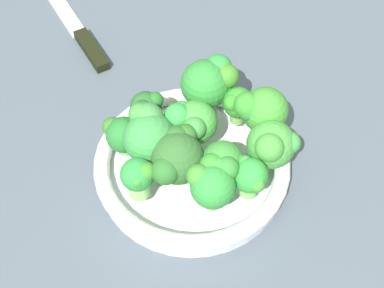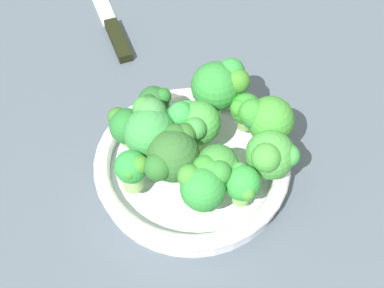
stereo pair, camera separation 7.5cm
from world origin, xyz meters
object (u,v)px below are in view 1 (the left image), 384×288
(broccoli_floret_5, at_px, (223,164))
(broccoli_floret_0, at_px, (209,82))
(broccoli_floret_6, at_px, (177,156))
(knife, at_px, (80,34))
(broccoli_floret_8, at_px, (250,176))
(broccoli_floret_3, at_px, (192,122))
(broccoli_floret_7, at_px, (211,183))
(broccoli_floret_9, at_px, (238,104))
(broccoli_floret_10, at_px, (147,109))
(broccoli_floret_2, at_px, (261,110))
(broccoli_floret_12, at_px, (124,134))
(bowl, at_px, (192,166))
(broccoli_floret_11, at_px, (150,135))
(broccoli_floret_4, at_px, (273,145))
(broccoli_floret_1, at_px, (138,177))

(broccoli_floret_5, bearing_deg, broccoli_floret_0, 7.22)
(broccoli_floret_0, distance_m, broccoli_floret_6, 0.13)
(broccoli_floret_0, distance_m, knife, 0.30)
(broccoli_floret_5, xyz_separation_m, broccoli_floret_8, (-0.01, -0.03, -0.01))
(broccoli_floret_3, distance_m, broccoli_floret_7, 0.10)
(broccoli_floret_8, relative_size, broccoli_floret_9, 1.02)
(broccoli_floret_3, bearing_deg, broccoli_floret_10, 65.71)
(broccoli_floret_2, distance_m, broccoli_floret_10, 0.15)
(broccoli_floret_0, distance_m, broccoli_floret_5, 0.13)
(broccoli_floret_7, xyz_separation_m, broccoli_floret_9, (0.13, -0.04, -0.00))
(broccoli_floret_0, relative_size, knife, 0.34)
(broccoli_floret_2, xyz_separation_m, broccoli_floret_9, (0.02, 0.03, -0.01))
(broccoli_floret_6, relative_size, broccoli_floret_12, 1.48)
(broccoli_floret_8, xyz_separation_m, knife, (0.33, 0.26, -0.07))
(broccoli_floret_0, relative_size, broccoli_floret_10, 1.33)
(broccoli_floret_0, relative_size, broccoli_floret_7, 1.21)
(broccoli_floret_8, bearing_deg, broccoli_floret_9, 5.18)
(bowl, distance_m, broccoli_floret_3, 0.07)
(broccoli_floret_5, bearing_deg, bowl, 45.07)
(broccoli_floret_3, relative_size, broccoli_floret_8, 1.22)
(broccoli_floret_9, distance_m, broccoli_floret_12, 0.16)
(broccoli_floret_9, relative_size, broccoli_floret_11, 0.72)
(broccoli_floret_2, relative_size, broccoli_floret_5, 1.16)
(broccoli_floret_4, relative_size, broccoli_floret_8, 1.22)
(broccoli_floret_1, bearing_deg, broccoli_floret_6, -62.78)
(broccoli_floret_8, height_order, broccoli_floret_10, broccoli_floret_10)
(broccoli_floret_12, bearing_deg, broccoli_floret_3, -82.22)
(broccoli_floret_8, distance_m, broccoli_floret_9, 0.12)
(broccoli_floret_5, distance_m, broccoli_floret_11, 0.10)
(bowl, xyz_separation_m, broccoli_floret_2, (0.04, -0.09, 0.07))
(broccoli_floret_0, bearing_deg, broccoli_floret_6, 161.61)
(broccoli_floret_10, distance_m, knife, 0.27)
(bowl, relative_size, broccoli_floret_9, 4.52)
(broccoli_floret_11, bearing_deg, broccoli_floret_3, -63.36)
(broccoli_floret_0, bearing_deg, bowl, 166.01)
(broccoli_floret_5, height_order, broccoli_floret_9, broccoli_floret_5)
(broccoli_floret_1, height_order, broccoli_floret_9, broccoli_floret_1)
(broccoli_floret_10, bearing_deg, broccoli_floret_9, -84.97)
(broccoli_floret_11, height_order, knife, broccoli_floret_11)
(broccoli_floret_4, relative_size, broccoli_floret_7, 1.09)
(broccoli_floret_0, bearing_deg, broccoli_floret_9, -125.50)
(broccoli_floret_0, distance_m, broccoli_floret_4, 0.13)
(broccoli_floret_11, bearing_deg, broccoli_floret_0, -39.58)
(broccoli_floret_1, xyz_separation_m, broccoli_floret_10, (0.11, -0.00, -0.00))
(broccoli_floret_6, bearing_deg, bowl, -29.39)
(broccoli_floret_3, height_order, broccoli_floret_5, broccoli_floret_3)
(broccoli_floret_6, height_order, broccoli_floret_11, broccoli_floret_11)
(broccoli_floret_10, bearing_deg, broccoli_floret_6, -153.56)
(broccoli_floret_5, distance_m, broccoli_floret_12, 0.14)
(broccoli_floret_4, bearing_deg, broccoli_floret_12, 83.42)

